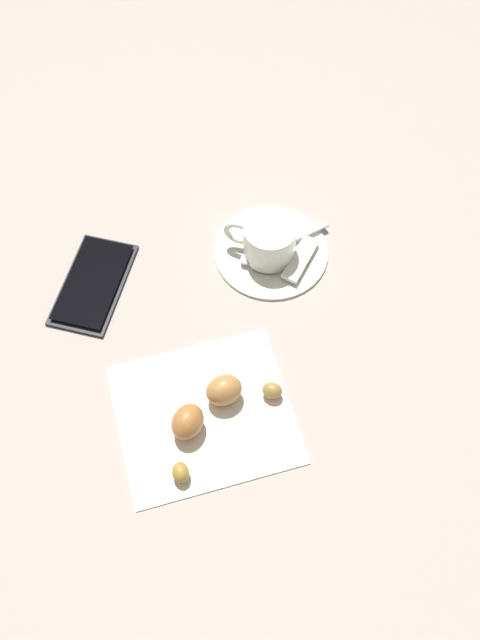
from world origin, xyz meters
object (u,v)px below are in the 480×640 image
espresso_cup (268,240)px  croissant (209,409)px  saucer (271,251)px  napkin (205,414)px  teaspoon (270,249)px  cell_phone (93,283)px  sugar_packet (300,259)px

espresso_cup → croissant: espresso_cup is taller
saucer → croissant: (-0.22, 0.07, 0.02)m
espresso_cup → croissant: 0.23m
napkin → saucer: bearing=-19.2°
espresso_cup → teaspoon: 0.02m
espresso_cup → cell_phone: 0.22m
saucer → teaspoon: teaspoon is taller
teaspoon → sugar_packet: teaspoon is taller
espresso_cup → croissant: (-0.22, 0.07, -0.01)m
saucer → napkin: bearing=160.8°
napkin → cell_phone: (0.17, 0.14, 0.00)m
saucer → espresso_cup: size_ratio=1.60×
sugar_packet → cell_phone: 0.25m
croissant → cell_phone: size_ratio=0.86×
espresso_cup → cell_phone: espresso_cup is taller
sugar_packet → croissant: 0.23m
espresso_cup → napkin: espresso_cup is taller
espresso_cup → teaspoon: bearing=-53.8°
croissant → sugar_packet: bearing=-27.4°
croissant → napkin: bearing=67.4°
sugar_packet → napkin: bearing=177.4°
saucer → teaspoon: size_ratio=1.23×
sugar_packet → croissant: bearing=179.0°
saucer → cell_phone: (-0.05, 0.22, 0.00)m
napkin → cell_phone: size_ratio=1.28×
sugar_packet → napkin: sugar_packet is taller
teaspoon → cell_phone: 0.22m
teaspoon → croissant: 0.23m
saucer → cell_phone: bearing=103.1°
espresso_cup → teaspoon: espresso_cup is taller
saucer → sugar_packet: 0.04m
sugar_packet → napkin: size_ratio=0.36×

